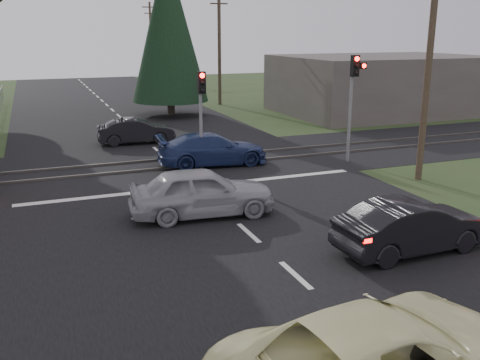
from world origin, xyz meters
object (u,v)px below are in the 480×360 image
traffic_signal_right (354,88)px  traffic_signal_center (201,103)px  dark_car_far (136,131)px  utility_pole_near (429,58)px  blue_sedan (212,149)px  cream_coupe (384,358)px  silver_car (202,192)px  utility_pole_far (151,39)px  utility_pole_mid (219,44)px  dark_hatchback (412,227)px

traffic_signal_right → traffic_signal_center: bearing=169.6°
dark_car_far → utility_pole_near: bearing=-137.0°
traffic_signal_right → dark_car_far: traffic_signal_right is taller
blue_sedan → dark_car_far: 6.30m
traffic_signal_center → cream_coupe: size_ratio=0.75×
traffic_signal_center → silver_car: traffic_signal_center is taller
traffic_signal_right → utility_pole_far: size_ratio=0.52×
silver_car → dark_car_far: bearing=4.5°
utility_pole_far → silver_car: 51.01m
silver_car → utility_pole_far: bearing=-5.1°
utility_pole_mid → dark_car_far: size_ratio=2.27×
utility_pole_near → cream_coupe: size_ratio=1.64×
utility_pole_far → dark_car_far: (-9.11, -37.89, -4.07)m
silver_car → utility_pole_mid: bearing=-15.0°
dark_hatchback → blue_sedan: size_ratio=0.89×
utility_pole_far → dark_hatchback: utility_pole_far is taller
dark_hatchback → utility_pole_near: bearing=-42.3°
utility_pole_mid → silver_car: 26.96m
traffic_signal_right → traffic_signal_center: size_ratio=1.15×
traffic_signal_center → utility_pole_far: 44.99m
dark_hatchback → blue_sedan: dark_hatchback is taller
utility_pole_near → dark_car_far: size_ratio=2.27×
traffic_signal_center → utility_pole_near: size_ratio=0.46×
blue_sedan → utility_pole_far: bearing=-4.8°
utility_pole_mid → blue_sedan: size_ratio=1.87×
dark_car_far → traffic_signal_center: bearing=-162.3°
blue_sedan → dark_car_far: bearing=24.9°
utility_pole_near → dark_hatchback: utility_pole_near is taller
dark_hatchback → cream_coupe: bearing=136.0°
utility_pole_far → cream_coupe: bearing=-98.9°
cream_coupe → blue_sedan: cream_coupe is taller
utility_pole_far → dark_car_far: size_ratio=2.27×
utility_pole_far → dark_hatchback: (-4.97, -54.80, -4.02)m
blue_sedan → dark_car_far: blue_sedan is taller
traffic_signal_right → dark_car_far: 11.49m
utility_pole_near → dark_hatchback: 8.63m
utility_pole_far → utility_pole_near: bearing=-90.0°
traffic_signal_right → silver_car: (-8.34, -4.47, -2.54)m
traffic_signal_right → utility_pole_mid: size_ratio=0.52×
utility_pole_far → dark_car_far: utility_pole_far is taller
traffic_signal_right → utility_pole_far: utility_pole_far is taller
dark_car_far → blue_sedan: bearing=-155.6°
traffic_signal_center → utility_pole_near: 9.05m
utility_pole_mid → utility_pole_far: 25.00m
utility_pole_mid → cream_coupe: bearing=-105.0°
utility_pole_far → blue_sedan: bearing=-98.9°
traffic_signal_right → silver_car: traffic_signal_right is taller
blue_sedan → dark_car_far: (-2.24, 5.88, -0.04)m
blue_sedan → traffic_signal_right: bearing=-102.4°
utility_pole_near → dark_car_far: utility_pole_near is taller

